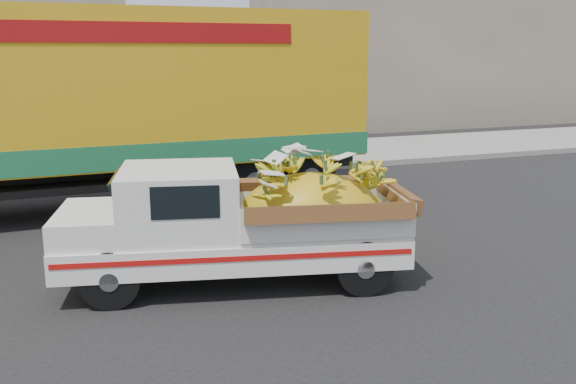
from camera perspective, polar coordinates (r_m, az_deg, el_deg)
name	(u,v)px	position (r m, az deg, el deg)	size (l,w,h in m)	color
ground	(188,306)	(8.05, -8.87, -9.99)	(100.00, 100.00, 0.00)	black
curb	(118,181)	(15.41, -14.88, 0.96)	(60.00, 0.25, 0.15)	gray
sidewalk	(109,166)	(17.47, -15.61, 2.24)	(60.00, 4.00, 0.14)	gray
building_right	(428,51)	(28.58, 12.33, 12.18)	(14.00, 6.00, 6.00)	gray
pickup_truck	(259,220)	(8.55, -2.55, -2.52)	(4.73, 2.57, 1.57)	black
semi_trailer	(55,102)	(12.63, -20.00, 7.53)	(12.03, 3.00, 3.80)	black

